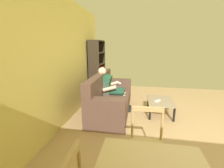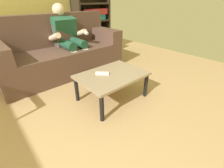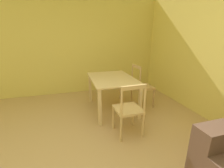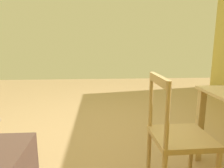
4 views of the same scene
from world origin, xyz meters
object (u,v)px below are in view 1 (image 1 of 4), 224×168
object	(u,v)px
coffee_table	(160,102)
dining_chair_facing_couch	(147,147)
bookshelf	(97,74)
couch	(109,98)
tv_remote	(158,101)
person_lounging	(111,88)

from	to	relation	value
coffee_table	dining_chair_facing_couch	world-z (taller)	dining_chair_facing_couch
bookshelf	dining_chair_facing_couch	world-z (taller)	bookshelf
couch	tv_remote	distance (m)	1.20
person_lounging	coffee_table	bearing A→B (deg)	-94.13
coffee_table	dining_chair_facing_couch	xyz separation A→B (m)	(-2.05, 0.42, 0.14)
couch	dining_chair_facing_couch	bearing A→B (deg)	-156.39
coffee_table	tv_remote	size ratio (longest dim) A/B	4.95
coffee_table	person_lounging	bearing A→B (deg)	85.87
person_lounging	tv_remote	xyz separation A→B (m)	(-0.18, -1.20, -0.23)
coffee_table	dining_chair_facing_couch	distance (m)	2.09
person_lounging	coffee_table	distance (m)	1.31
couch	bookshelf	distance (m)	1.38
couch	tv_remote	bearing A→B (deg)	-90.70
couch	coffee_table	world-z (taller)	couch
tv_remote	bookshelf	world-z (taller)	bookshelf
person_lounging	tv_remote	bearing A→B (deg)	-98.76
dining_chair_facing_couch	person_lounging	bearing A→B (deg)	21.81
person_lounging	tv_remote	world-z (taller)	person_lounging
tv_remote	dining_chair_facing_couch	size ratio (longest dim) A/B	0.19
couch	tv_remote	size ratio (longest dim) A/B	12.35
couch	dining_chair_facing_couch	xyz separation A→B (m)	(-1.97, -0.86, 0.10)
person_lounging	dining_chair_facing_couch	bearing A→B (deg)	-158.19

